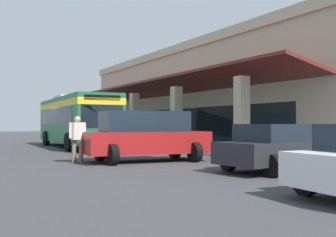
# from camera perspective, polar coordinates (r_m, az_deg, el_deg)

# --- Properties ---
(ground) EXTENTS (120.00, 120.00, 0.00)m
(ground) POSITION_cam_1_polar(r_m,az_deg,el_deg) (29.84, 1.04, -3.62)
(ground) COLOR #38383A
(curb_strip) EXTENTS (35.72, 0.50, 0.12)m
(curb_strip) POSITION_cam_1_polar(r_m,az_deg,el_deg) (28.71, -6.96, -3.61)
(curb_strip) COLOR #9E998E
(curb_strip) RESTS_ON ground
(plaza_building) EXTENTS (30.07, 14.54, 7.34)m
(plaza_building) POSITION_cam_1_polar(r_m,az_deg,el_deg) (33.66, 8.36, 2.96)
(plaza_building) COLOR #B2A88E
(plaza_building) RESTS_ON ground
(transit_bus) EXTENTS (11.32, 3.18, 3.34)m
(transit_bus) POSITION_cam_1_polar(r_m,az_deg,el_deg) (26.05, -12.99, 0.06)
(transit_bus) COLOR #196638
(transit_bus) RESTS_ON ground
(parked_sedan_charcoal) EXTENTS (2.64, 4.51, 1.47)m
(parked_sedan_charcoal) POSITION_cam_1_polar(r_m,az_deg,el_deg) (13.04, 15.93, -3.92)
(parked_sedan_charcoal) COLOR #232328
(parked_sedan_charcoal) RESTS_ON ground
(parked_suv_red) EXTENTS (3.09, 5.00, 1.97)m
(parked_suv_red) POSITION_cam_1_polar(r_m,az_deg,el_deg) (15.77, -3.19, -2.44)
(parked_suv_red) COLOR maroon
(parked_suv_red) RESTS_ON ground
(pedestrian) EXTENTS (0.39, 0.69, 1.77)m
(pedestrian) POSITION_cam_1_polar(r_m,az_deg,el_deg) (15.61, -12.75, -2.48)
(pedestrian) COLOR #726651
(pedestrian) RESTS_ON ground
(potted_palm) EXTENTS (1.81, 1.66, 2.47)m
(potted_palm) POSITION_cam_1_polar(r_m,az_deg,el_deg) (38.39, -10.89, -1.97)
(potted_palm) COLOR brown
(potted_palm) RESTS_ON ground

